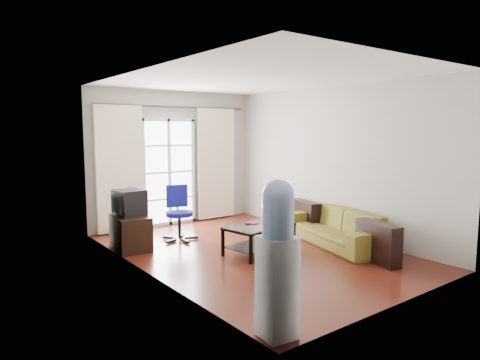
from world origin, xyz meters
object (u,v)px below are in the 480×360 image
coffee_table (259,235)px  task_chair (179,224)px  crt_tv (128,203)px  tv_stand (131,233)px  sofa (337,227)px  water_cooler (278,256)px

coffee_table → task_chair: bearing=113.3°
crt_tv → task_chair: crt_tv is taller
tv_stand → sofa: bearing=-26.6°
coffee_table → tv_stand: tv_stand is taller
sofa → coffee_table: 1.40m
sofa → crt_tv: (-2.88, 1.87, 0.46)m
water_cooler → coffee_table: bearing=60.2°
tv_stand → water_cooler: (-0.08, -3.62, 0.50)m
sofa → task_chair: bearing=-118.8°
coffee_table → water_cooler: bearing=-126.1°
sofa → tv_stand: bearing=-107.4°
task_chair → water_cooler: 3.84m
water_cooler → sofa: bearing=37.8°
coffee_table → task_chair: size_ratio=1.26×
crt_tv → coffee_table: bearing=-49.6°
task_chair → water_cooler: (-1.00, -3.68, 0.49)m
coffee_table → crt_tv: bearing=136.6°
tv_stand → coffee_table: bearing=-36.6°
sofa → tv_stand: sofa is taller
tv_stand → water_cooler: water_cooler is taller
sofa → water_cooler: 3.50m
tv_stand → water_cooler: 3.66m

